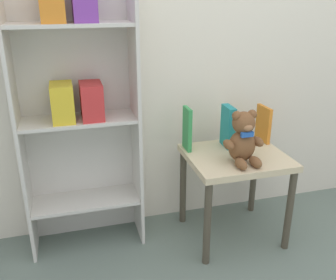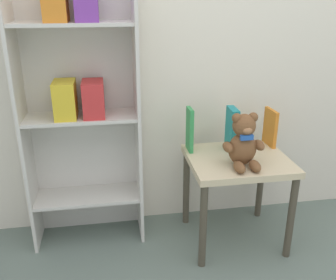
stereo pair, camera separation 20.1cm
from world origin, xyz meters
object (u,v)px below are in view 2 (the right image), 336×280
book_standing_orange (270,127)px  book_standing_green (190,130)px  bookshelf_side (80,97)px  teddy_bear (243,142)px  book_standing_teal (232,129)px  display_table (237,171)px

book_standing_orange → book_standing_green: bearing=178.2°
bookshelf_side → book_standing_green: bookshelf_side is taller
teddy_bear → book_standing_green: 0.34m
bookshelf_side → book_standing_teal: size_ratio=6.17×
book_standing_orange → display_table: bearing=-150.0°
book_standing_green → bookshelf_side: bearing=174.9°
display_table → teddy_bear: 0.23m
book_standing_orange → teddy_bear: bearing=-138.3°
bookshelf_side → teddy_bear: bookshelf_side is taller
bookshelf_side → book_standing_green: bearing=-4.9°
book_standing_teal → display_table: bearing=-87.9°
book_standing_green → book_standing_orange: book_standing_green is taller
bookshelf_side → teddy_bear: 0.90m
book_standing_green → book_standing_orange: 0.49m
display_table → book_standing_orange: (0.24, 0.15, 0.19)m
bookshelf_side → display_table: (0.84, -0.20, -0.41)m
display_table → book_standing_teal: (-0.00, 0.13, 0.21)m
book_standing_green → book_standing_orange: bearing=0.3°
display_table → book_standing_teal: bearing=90.0°
display_table → teddy_bear: size_ratio=1.92×
teddy_bear → book_standing_orange: teddy_bear is taller
display_table → book_standing_green: 0.35m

